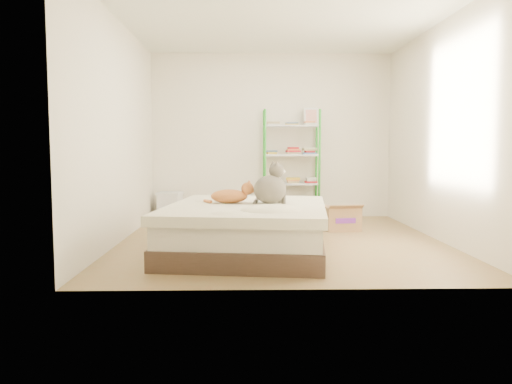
{
  "coord_description": "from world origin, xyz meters",
  "views": [
    {
      "loc": [
        -0.43,
        -5.91,
        1.1
      ],
      "look_at": [
        -0.3,
        -0.4,
        0.62
      ],
      "focal_mm": 35.0,
      "sensor_mm": 36.0,
      "label": 1
    }
  ],
  "objects_px": {
    "grey_cat": "(270,183)",
    "shelf_unit": "(292,166)",
    "cardboard_box": "(341,218)",
    "white_bin": "(170,205)",
    "orange_cat": "(229,194)",
    "bed": "(247,229)"
  },
  "relations": [
    {
      "from": "shelf_unit",
      "to": "white_bin",
      "type": "relative_size",
      "value": 4.11
    },
    {
      "from": "bed",
      "to": "orange_cat",
      "type": "height_order",
      "value": "orange_cat"
    },
    {
      "from": "bed",
      "to": "shelf_unit",
      "type": "bearing_deg",
      "value": 82.04
    },
    {
      "from": "cardboard_box",
      "to": "grey_cat",
      "type": "bearing_deg",
      "value": -134.24
    },
    {
      "from": "cardboard_box",
      "to": "white_bin",
      "type": "distance_m",
      "value": 2.71
    },
    {
      "from": "orange_cat",
      "to": "cardboard_box",
      "type": "height_order",
      "value": "orange_cat"
    },
    {
      "from": "cardboard_box",
      "to": "white_bin",
      "type": "height_order",
      "value": "white_bin"
    },
    {
      "from": "grey_cat",
      "to": "white_bin",
      "type": "height_order",
      "value": "grey_cat"
    },
    {
      "from": "grey_cat",
      "to": "white_bin",
      "type": "xyz_separation_m",
      "value": [
        -1.44,
        2.49,
        -0.52
      ]
    },
    {
      "from": "grey_cat",
      "to": "bed",
      "type": "bearing_deg",
      "value": 83.55
    },
    {
      "from": "grey_cat",
      "to": "cardboard_box",
      "type": "height_order",
      "value": "grey_cat"
    },
    {
      "from": "orange_cat",
      "to": "shelf_unit",
      "type": "height_order",
      "value": "shelf_unit"
    },
    {
      "from": "grey_cat",
      "to": "cardboard_box",
      "type": "distance_m",
      "value": 1.81
    },
    {
      "from": "shelf_unit",
      "to": "cardboard_box",
      "type": "relative_size",
      "value": 3.49
    },
    {
      "from": "grey_cat",
      "to": "cardboard_box",
      "type": "bearing_deg",
      "value": -59.07
    },
    {
      "from": "bed",
      "to": "grey_cat",
      "type": "xyz_separation_m",
      "value": [
        0.24,
        0.07,
        0.48
      ]
    },
    {
      "from": "white_bin",
      "to": "cardboard_box",
      "type": "bearing_deg",
      "value": -24.21
    },
    {
      "from": "grey_cat",
      "to": "shelf_unit",
      "type": "height_order",
      "value": "shelf_unit"
    },
    {
      "from": "bed",
      "to": "orange_cat",
      "type": "distance_m",
      "value": 0.42
    },
    {
      "from": "shelf_unit",
      "to": "white_bin",
      "type": "bearing_deg",
      "value": -179.07
    },
    {
      "from": "orange_cat",
      "to": "grey_cat",
      "type": "height_order",
      "value": "grey_cat"
    },
    {
      "from": "orange_cat",
      "to": "white_bin",
      "type": "distance_m",
      "value": 2.65
    }
  ]
}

